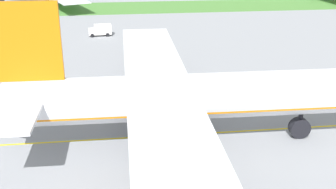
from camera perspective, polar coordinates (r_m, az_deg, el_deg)
The scene contains 5 objects.
ground_plane at distance 57.74m, azimuth 0.64°, elevation -5.21°, with size 600.00×600.00×0.00m, color gray.
apron_taxi_line at distance 57.21m, azimuth 0.73°, elevation -5.47°, with size 280.00×0.36×0.01m, color yellow.
grass_median_strip at distance 151.71m, azimuth -4.55°, elevation 11.56°, with size 320.00×24.00×0.10m, color #4C8438.
airliner_foreground at distance 52.49m, azimuth 0.93°, elevation -0.52°, with size 51.88×81.16×18.47m.
service_truck_baggage_loader at distance 111.38m, azimuth -9.03°, elevation 8.57°, with size 5.95×2.86×3.00m.
Camera 1 is at (-7.18, -51.11, 25.89)m, focal length 45.42 mm.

